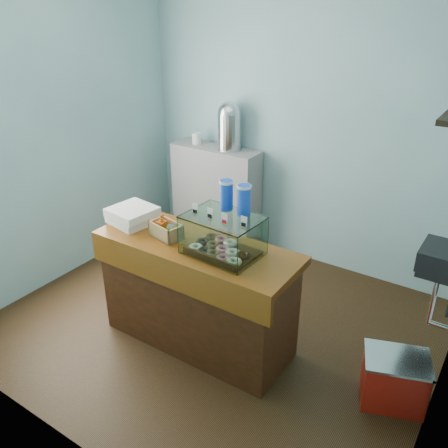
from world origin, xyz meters
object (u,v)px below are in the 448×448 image
Objects in this scene: coffee_urn at (229,125)px; red_cooler at (394,380)px; counter at (197,293)px; display_case at (225,231)px.

red_cooler is at bearing -31.43° from coffee_urn.
counter is at bearing -65.17° from coffee_urn.
coffee_urn reaches higher than red_cooler.
display_case is 1.09× the size of coffee_urn.
counter is at bearing 168.37° from red_cooler.
display_case is 1.55m from red_cooler.
coffee_urn is (-0.98, 1.57, 0.30)m from display_case.
coffee_urn is 2.88m from red_cooler.
coffee_urn is at bearing 128.63° from red_cooler.
counter reaches higher than red_cooler.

